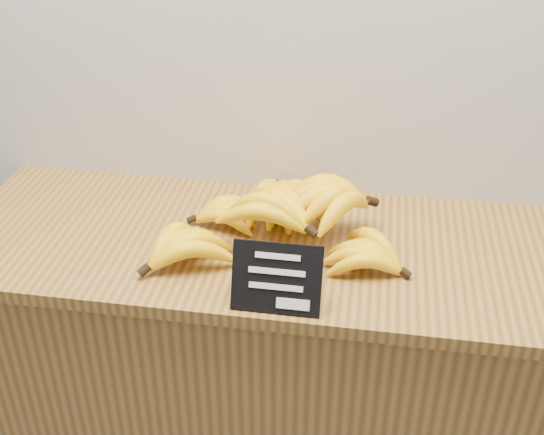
# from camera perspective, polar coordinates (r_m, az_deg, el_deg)

# --- Properties ---
(counter) EXTENTS (1.34, 0.50, 0.90)m
(counter) POSITION_cam_1_polar(r_m,az_deg,el_deg) (1.83, 0.26, -14.59)
(counter) COLOR olive
(counter) RESTS_ON ground
(counter_top) EXTENTS (1.45, 0.54, 0.03)m
(counter_top) POSITION_cam_1_polar(r_m,az_deg,el_deg) (1.52, 0.30, -2.39)
(counter_top) COLOR olive
(counter_top) RESTS_ON counter
(chalkboard_sign) EXTENTS (0.17, 0.06, 0.13)m
(chalkboard_sign) POSITION_cam_1_polar(r_m,az_deg,el_deg) (1.29, 0.38, -5.13)
(chalkboard_sign) COLOR black
(chalkboard_sign) RESTS_ON counter_top
(banana_pile) EXTENTS (0.59, 0.41, 0.13)m
(banana_pile) POSITION_cam_1_polar(r_m,az_deg,el_deg) (1.49, 0.49, -0.06)
(banana_pile) COLOR yellow
(banana_pile) RESTS_ON counter_top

